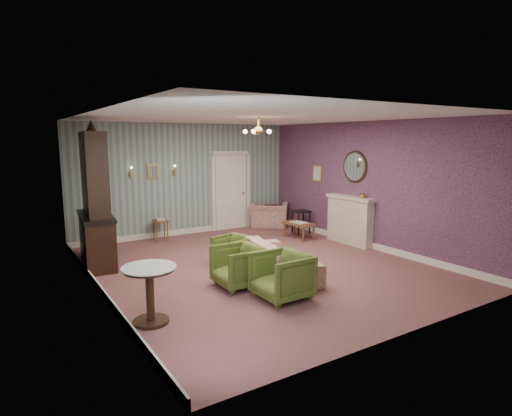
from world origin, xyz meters
TOP-DOWN VIEW (x-y plane):
  - floor at (0.00, 0.00)m, footprint 7.00×7.00m
  - ceiling at (0.00, 0.00)m, footprint 7.00×7.00m
  - wall_back at (0.00, 3.50)m, footprint 6.00×0.00m
  - wall_front at (0.00, -3.50)m, footprint 6.00×0.00m
  - wall_left at (-3.00, 0.00)m, footprint 0.00×7.00m
  - wall_right at (3.00, 0.00)m, footprint 0.00×7.00m
  - wall_right_floral at (2.98, 0.00)m, footprint 0.00×7.00m
  - door at (1.30, 3.46)m, footprint 1.12×0.12m
  - olive_chair_a at (-0.61, -1.64)m, footprint 0.75×0.80m
  - olive_chair_b at (-0.90, -0.79)m, footprint 0.72×0.77m
  - olive_chair_c at (-0.39, 0.31)m, footprint 0.76×0.79m
  - sofa_chintz at (0.06, -0.64)m, footprint 0.99×2.13m
  - wingback_chair at (2.34, 3.08)m, footprint 1.25×1.19m
  - dresser at (-2.65, 1.85)m, footprint 0.74×1.73m
  - fireplace at (2.86, 0.40)m, footprint 0.30×1.40m
  - mantel_vase at (2.84, 0.00)m, footprint 0.15×0.15m
  - oval_mirror at (2.96, 0.40)m, footprint 0.04×0.76m
  - framed_print at (2.97, 1.75)m, footprint 0.04×0.34m
  - coffee_table at (2.15, 1.46)m, footprint 0.54×0.86m
  - side_table_black at (2.57, 1.90)m, footprint 0.47×0.47m
  - pedestal_table at (-2.65, -1.42)m, footprint 0.94×0.94m
  - nesting_table at (-0.88, 3.13)m, footprint 0.39×0.47m
  - gilt_mirror_back at (-0.90, 3.46)m, footprint 0.28×0.06m
  - sconce_left at (-1.45, 3.44)m, footprint 0.16×0.12m
  - sconce_right at (-0.35, 3.44)m, footprint 0.16×0.12m
  - chandelier at (0.00, 0.00)m, footprint 0.56×0.56m
  - burgundy_cushion at (2.29, 2.93)m, footprint 0.41×0.28m

SIDE VIEW (x-z plane):
  - floor at x=0.00m, z-range 0.00..0.00m
  - coffee_table at x=2.15m, z-range 0.00..0.42m
  - nesting_table at x=-0.88m, z-range 0.00..0.56m
  - side_table_black at x=2.57m, z-range 0.00..0.63m
  - olive_chair_c at x=-0.39m, z-range 0.00..0.66m
  - olive_chair_b at x=-0.90m, z-range 0.00..0.78m
  - sofa_chintz at x=0.06m, z-range 0.00..0.80m
  - pedestal_table at x=-2.65m, z-range 0.00..0.81m
  - olive_chair_a at x=-0.61m, z-range 0.00..0.81m
  - wingback_chair at x=2.34m, z-range 0.00..0.92m
  - burgundy_cushion at x=2.29m, z-range 0.28..0.68m
  - fireplace at x=2.86m, z-range 0.00..1.16m
  - door at x=1.30m, z-range 0.00..2.16m
  - mantel_vase at x=2.84m, z-range 1.16..1.31m
  - dresser at x=-2.65m, z-range 0.00..2.80m
  - wall_back at x=0.00m, z-range -1.55..4.45m
  - wall_front at x=0.00m, z-range -1.55..4.45m
  - wall_left at x=-3.00m, z-range -2.05..4.95m
  - wall_right at x=3.00m, z-range -2.05..4.95m
  - wall_right_floral at x=2.98m, z-range -2.05..4.95m
  - framed_print at x=2.97m, z-range 1.39..1.81m
  - gilt_mirror_back at x=-0.90m, z-range 1.52..1.88m
  - sconce_left at x=-1.45m, z-range 1.55..1.85m
  - sconce_right at x=-0.35m, z-range 1.55..1.85m
  - oval_mirror at x=2.96m, z-range 1.43..2.27m
  - chandelier at x=0.00m, z-range 2.45..2.81m
  - ceiling at x=0.00m, z-range 2.90..2.90m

